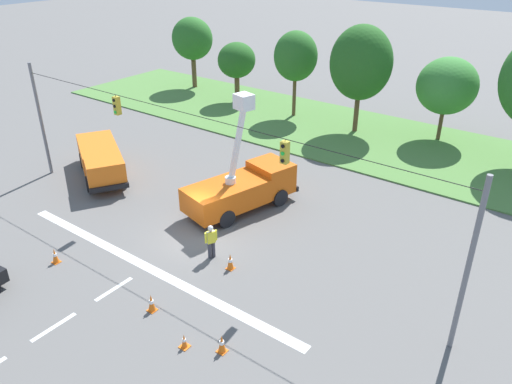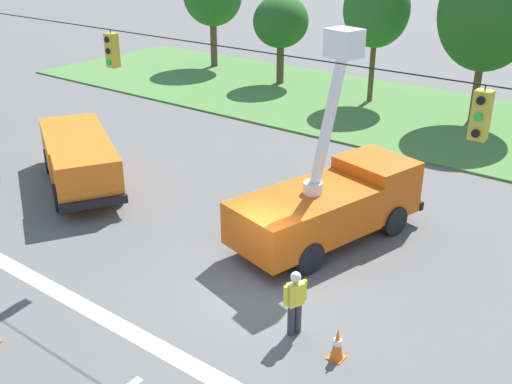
% 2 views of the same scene
% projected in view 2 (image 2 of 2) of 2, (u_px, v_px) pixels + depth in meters
% --- Properties ---
extents(ground_plane, '(200.00, 200.00, 0.00)m').
position_uv_depth(ground_plane, '(259.00, 290.00, 16.69)').
color(ground_plane, '#605E5B').
extents(grass_verge, '(56.00, 12.00, 0.10)m').
position_uv_depth(grass_verge, '(475.00, 128.00, 29.76)').
color(grass_verge, '#517F3D').
rests_on(grass_verge, ground).
extents(signal_gantry, '(26.20, 0.33, 7.20)m').
position_uv_depth(signal_gantry, '(259.00, 146.00, 14.94)').
color(signal_gantry, slate).
rests_on(signal_gantry, ground).
extents(tree_west, '(3.32, 3.55, 5.46)m').
position_uv_depth(tree_west, '(281.00, 22.00, 36.40)').
color(tree_west, brown).
rests_on(tree_west, ground).
extents(tree_centre, '(3.59, 3.57, 7.15)m').
position_uv_depth(tree_centre, '(377.00, 10.00, 32.09)').
color(tree_centre, brown).
rests_on(tree_centre, ground).
extents(tree_east, '(4.70, 4.51, 8.23)m').
position_uv_depth(tree_east, '(488.00, 13.00, 28.43)').
color(tree_east, brown).
rests_on(tree_east, ground).
extents(utility_truck_bucket_lift, '(4.00, 7.05, 6.64)m').
position_uv_depth(utility_truck_bucket_lift, '(331.00, 200.00, 18.88)').
color(utility_truck_bucket_lift, '#D6560F').
rests_on(utility_truck_bucket_lift, ground).
extents(utility_truck_support_near, '(6.98, 5.42, 2.01)m').
position_uv_depth(utility_truck_support_near, '(79.00, 157.00, 22.87)').
color(utility_truck_support_near, orange).
rests_on(utility_truck_support_near, ground).
extents(road_worker, '(0.38, 0.60, 1.77)m').
position_uv_depth(road_worker, '(295.00, 299.00, 14.53)').
color(road_worker, '#383842').
rests_on(road_worker, ground).
extents(traffic_cone_lane_edge_b, '(0.36, 0.36, 0.83)m').
position_uv_depth(traffic_cone_lane_edge_b, '(337.00, 344.00, 13.90)').
color(traffic_cone_lane_edge_b, orange).
rests_on(traffic_cone_lane_edge_b, ground).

